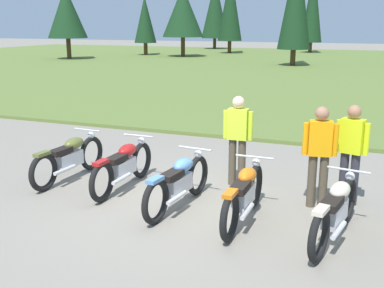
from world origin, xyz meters
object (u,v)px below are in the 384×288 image
object	(u,v)px
motorcycle_olive	(69,158)
rider_in_hivis_vest	(238,135)
rider_checking_bike	(320,151)
rider_near_row_end	(351,149)
motorcycle_sky_blue	(179,182)
motorcycle_red	(123,165)
motorcycle_cream	(336,210)
motorcycle_orange	(244,194)

from	to	relation	value
motorcycle_olive	rider_in_hivis_vest	xyz separation A→B (m)	(3.08, 0.89, 0.51)
rider_checking_bike	rider_in_hivis_vest	distance (m)	1.62
rider_near_row_end	motorcycle_olive	bearing A→B (deg)	-172.42
motorcycle_sky_blue	rider_in_hivis_vest	distance (m)	1.61
motorcycle_olive	motorcycle_sky_blue	world-z (taller)	same
motorcycle_olive	motorcycle_red	world-z (taller)	same
motorcycle_olive	rider_near_row_end	xyz separation A→B (m)	(5.06, 0.67, 0.51)
rider_in_hivis_vest	motorcycle_cream	bearing A→B (deg)	-41.93
motorcycle_orange	rider_near_row_end	distance (m)	2.02
motorcycle_sky_blue	motorcycle_orange	world-z (taller)	same
motorcycle_cream	rider_in_hivis_vest	distance (m)	2.61
motorcycle_olive	motorcycle_sky_blue	xyz separation A→B (m)	(2.51, -0.53, 0.00)
motorcycle_sky_blue	rider_near_row_end	size ratio (longest dim) A/B	1.26
motorcycle_orange	rider_checking_bike	bearing A→B (deg)	46.44
motorcycle_cream	motorcycle_orange	bearing A→B (deg)	173.44
motorcycle_cream	rider_in_hivis_vest	world-z (taller)	rider_in_hivis_vest
motorcycle_sky_blue	motorcycle_olive	bearing A→B (deg)	168.01
motorcycle_sky_blue	rider_near_row_end	bearing A→B (deg)	25.34
motorcycle_red	rider_near_row_end	xyz separation A→B (m)	(3.84, 0.73, 0.51)
motorcycle_sky_blue	rider_checking_bike	bearing A→B (deg)	22.50
motorcycle_cream	rider_in_hivis_vest	size ratio (longest dim) A/B	1.25
motorcycle_orange	rider_near_row_end	bearing A→B (deg)	43.53
motorcycle_cream	rider_checking_bike	world-z (taller)	rider_checking_bike
motorcycle_olive	rider_in_hivis_vest	size ratio (longest dim) A/B	1.26
rider_checking_bike	rider_in_hivis_vest	bearing A→B (deg)	159.90
rider_near_row_end	rider_in_hivis_vest	bearing A→B (deg)	173.85
motorcycle_orange	rider_in_hivis_vest	bearing A→B (deg)	109.99
motorcycle_red	motorcycle_cream	bearing A→B (deg)	-11.48
motorcycle_red	motorcycle_cream	xyz separation A→B (m)	(3.76, -0.76, 0.00)
motorcycle_olive	rider_checking_bike	xyz separation A→B (m)	(4.60, 0.33, 0.51)
motorcycle_sky_blue	rider_near_row_end	xyz separation A→B (m)	(2.55, 1.21, 0.51)
rider_near_row_end	motorcycle_sky_blue	bearing A→B (deg)	-154.66
motorcycle_olive	motorcycle_red	xyz separation A→B (m)	(1.22, -0.06, 0.00)
rider_checking_bike	rider_near_row_end	world-z (taller)	same
motorcycle_red	motorcycle_cream	world-z (taller)	same
motorcycle_red	rider_near_row_end	distance (m)	3.94
rider_near_row_end	motorcycle_orange	bearing A→B (deg)	-136.47
motorcycle_orange	motorcycle_cream	xyz separation A→B (m)	(1.34, -0.15, 0.00)
motorcycle_olive	motorcycle_red	bearing A→B (deg)	-2.91
rider_checking_bike	motorcycle_olive	bearing A→B (deg)	-175.89
motorcycle_cream	rider_in_hivis_vest	xyz separation A→B (m)	(-1.91, 1.71, 0.51)
rider_in_hivis_vest	motorcycle_red	bearing A→B (deg)	-152.96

